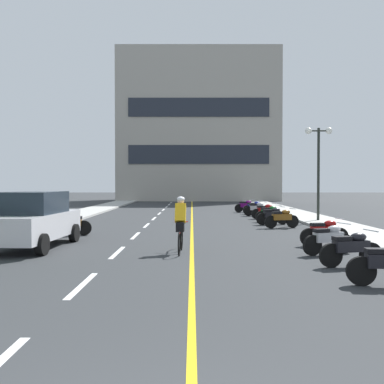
# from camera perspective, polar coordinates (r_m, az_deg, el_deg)

# --- Properties ---
(ground_plane) EXTENTS (140.00, 140.00, 0.00)m
(ground_plane) POSITION_cam_1_polar(r_m,az_deg,el_deg) (23.54, -0.59, -3.88)
(ground_plane) COLOR #2D3033
(curb_left) EXTENTS (2.40, 72.00, 0.12)m
(curb_left) POSITION_cam_1_polar(r_m,az_deg,el_deg) (27.55, -15.69, -3.06)
(curb_left) COLOR #A8A8A3
(curb_left) RESTS_ON ground
(curb_right) EXTENTS (2.40, 72.00, 0.12)m
(curb_right) POSITION_cam_1_polar(r_m,az_deg,el_deg) (27.42, 14.73, -3.08)
(curb_right) COLOR #A8A8A3
(curb_right) RESTS_ON ground
(lane_dash_1) EXTENTS (0.14, 2.20, 0.01)m
(lane_dash_1) POSITION_cam_1_polar(r_m,az_deg,el_deg) (8.99, -14.84, -12.27)
(lane_dash_1) COLOR silver
(lane_dash_1) RESTS_ON ground
(lane_dash_2) EXTENTS (0.14, 2.20, 0.01)m
(lane_dash_2) POSITION_cam_1_polar(r_m,az_deg,el_deg) (12.82, -10.20, -8.18)
(lane_dash_2) COLOR silver
(lane_dash_2) RESTS_ON ground
(lane_dash_3) EXTENTS (0.14, 2.20, 0.01)m
(lane_dash_3) POSITION_cam_1_polar(r_m,az_deg,el_deg) (16.73, -7.75, -5.97)
(lane_dash_3) COLOR silver
(lane_dash_3) RESTS_ON ground
(lane_dash_4) EXTENTS (0.14, 2.20, 0.01)m
(lane_dash_4) POSITION_cam_1_polar(r_m,az_deg,el_deg) (20.67, -6.25, -4.59)
(lane_dash_4) COLOR silver
(lane_dash_4) RESTS_ON ground
(lane_dash_5) EXTENTS (0.14, 2.20, 0.01)m
(lane_dash_5) POSITION_cam_1_polar(r_m,az_deg,el_deg) (24.64, -5.23, -3.65)
(lane_dash_5) COLOR silver
(lane_dash_5) RESTS_ON ground
(lane_dash_6) EXTENTS (0.14, 2.20, 0.01)m
(lane_dash_6) POSITION_cam_1_polar(r_m,az_deg,el_deg) (28.61, -4.49, -2.98)
(lane_dash_6) COLOR silver
(lane_dash_6) RESTS_ON ground
(lane_dash_7) EXTENTS (0.14, 2.20, 0.01)m
(lane_dash_7) POSITION_cam_1_polar(r_m,az_deg,el_deg) (32.59, -3.94, -2.46)
(lane_dash_7) COLOR silver
(lane_dash_7) RESTS_ON ground
(lane_dash_8) EXTENTS (0.14, 2.20, 0.01)m
(lane_dash_8) POSITION_cam_1_polar(r_m,az_deg,el_deg) (36.57, -3.50, -2.06)
(lane_dash_8) COLOR silver
(lane_dash_8) RESTS_ON ground
(lane_dash_9) EXTENTS (0.14, 2.20, 0.01)m
(lane_dash_9) POSITION_cam_1_polar(r_m,az_deg,el_deg) (40.56, -3.15, -1.74)
(lane_dash_9) COLOR silver
(lane_dash_9) RESTS_ON ground
(lane_dash_10) EXTENTS (0.14, 2.20, 0.01)m
(lane_dash_10) POSITION_cam_1_polar(r_m,az_deg,el_deg) (44.55, -2.87, -1.47)
(lane_dash_10) COLOR silver
(lane_dash_10) RESTS_ON ground
(lane_dash_11) EXTENTS (0.14, 2.20, 0.01)m
(lane_dash_11) POSITION_cam_1_polar(r_m,az_deg,el_deg) (48.54, -2.63, -1.25)
(lane_dash_11) COLOR silver
(lane_dash_11) RESTS_ON ground
(centre_line_yellow) EXTENTS (0.12, 66.00, 0.01)m
(centre_line_yellow) POSITION_cam_1_polar(r_m,az_deg,el_deg) (26.53, 0.02, -3.30)
(centre_line_yellow) COLOR gold
(centre_line_yellow) RESTS_ON ground
(office_building) EXTENTS (19.19, 6.40, 17.97)m
(office_building) POSITION_cam_1_polar(r_m,az_deg,el_deg) (51.06, 0.91, 8.97)
(office_building) COLOR #9E998E
(office_building) RESTS_ON ground
(street_lamp_mid) EXTENTS (1.46, 0.36, 4.96)m
(street_lamp_mid) POSITION_cam_1_polar(r_m,az_deg,el_deg) (23.22, 17.07, 5.29)
(street_lamp_mid) COLOR black
(street_lamp_mid) RESTS_ON curb_right
(parked_car_near) EXTENTS (2.08, 4.28, 1.82)m
(parked_car_near) POSITION_cam_1_polar(r_m,az_deg,el_deg) (14.35, -20.91, -3.57)
(parked_car_near) COLOR black
(parked_car_near) RESTS_ON ground
(motorcycle_2) EXTENTS (1.69, 0.63, 0.92)m
(motorcycle_2) POSITION_cam_1_polar(r_m,az_deg,el_deg) (11.17, 21.14, -7.20)
(motorcycle_2) COLOR black
(motorcycle_2) RESTS_ON ground
(motorcycle_3) EXTENTS (1.64, 0.80, 0.92)m
(motorcycle_3) POSITION_cam_1_polar(r_m,az_deg,el_deg) (12.82, 18.34, -6.11)
(motorcycle_3) COLOR black
(motorcycle_3) RESTS_ON ground
(motorcycle_4) EXTENTS (1.69, 0.60, 0.92)m
(motorcycle_4) POSITION_cam_1_polar(r_m,az_deg,el_deg) (14.55, 17.85, -5.23)
(motorcycle_4) COLOR black
(motorcycle_4) RESTS_ON ground
(motorcycle_5) EXTENTS (1.70, 0.60, 0.92)m
(motorcycle_5) POSITION_cam_1_polar(r_m,az_deg,el_deg) (17.22, -16.49, -4.23)
(motorcycle_5) COLOR black
(motorcycle_5) RESTS_ON ground
(motorcycle_6) EXTENTS (1.68, 0.67, 0.92)m
(motorcycle_6) POSITION_cam_1_polar(r_m,az_deg,el_deg) (19.76, 12.33, -3.52)
(motorcycle_6) COLOR black
(motorcycle_6) RESTS_ON ground
(motorcycle_7) EXTENTS (1.68, 0.68, 0.92)m
(motorcycle_7) POSITION_cam_1_polar(r_m,az_deg,el_deg) (21.24, 11.07, -3.18)
(motorcycle_7) COLOR black
(motorcycle_7) RESTS_ON ground
(motorcycle_8) EXTENTS (1.63, 0.81, 0.92)m
(motorcycle_8) POSITION_cam_1_polar(r_m,az_deg,el_deg) (22.74, 10.70, -2.89)
(motorcycle_8) COLOR black
(motorcycle_8) RESTS_ON ground
(motorcycle_9) EXTENTS (1.68, 0.65, 0.92)m
(motorcycle_9) POSITION_cam_1_polar(r_m,az_deg,el_deg) (24.68, 10.09, -2.57)
(motorcycle_9) COLOR black
(motorcycle_9) RESTS_ON ground
(motorcycle_10) EXTENTS (1.70, 0.60, 0.92)m
(motorcycle_10) POSITION_cam_1_polar(r_m,az_deg,el_deg) (26.76, 9.00, -2.27)
(motorcycle_10) COLOR black
(motorcycle_10) RESTS_ON ground
(motorcycle_11) EXTENTS (1.64, 0.79, 0.92)m
(motorcycle_11) POSITION_cam_1_polar(r_m,az_deg,el_deg) (28.40, 8.63, -2.07)
(motorcycle_11) COLOR black
(motorcycle_11) RESTS_ON ground
(motorcycle_12) EXTENTS (1.66, 0.72, 0.92)m
(motorcycle_12) POSITION_cam_1_polar(r_m,az_deg,el_deg) (30.00, 7.48, -1.89)
(motorcycle_12) COLOR black
(motorcycle_12) RESTS_ON ground
(cyclist_rider) EXTENTS (0.42, 1.77, 1.71)m
(cyclist_rider) POSITION_cam_1_polar(r_m,az_deg,el_deg) (12.51, -1.57, -4.31)
(cyclist_rider) COLOR black
(cyclist_rider) RESTS_ON ground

